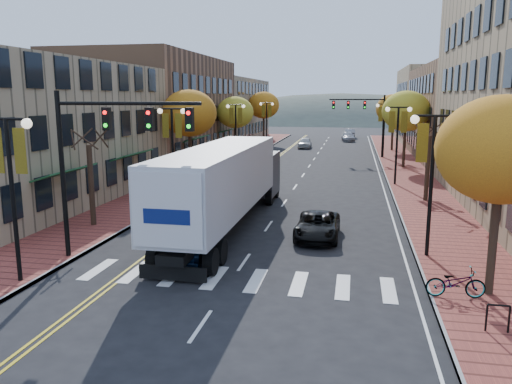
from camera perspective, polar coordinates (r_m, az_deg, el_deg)
The scene contains 32 objects.
ground at distance 17.28m, azimuth -4.31°, elevation -12.19°, with size 200.00×200.00×0.00m, color black.
sidewalk_left at distance 50.08m, azimuth -4.37°, elevation 3.10°, with size 4.00×85.00×0.15m, color brown.
sidewalk_right at distance 48.51m, azimuth 16.61°, elevation 2.43°, with size 4.00×85.00×0.15m, color brown.
building_left_near at distance 35.52m, azimuth -25.91°, elevation 6.09°, with size 12.00×22.00×9.00m, color #9E8966.
building_left_mid at distance 55.58m, azimuth -11.54°, elevation 9.28°, with size 12.00×24.00×11.00m, color brown.
building_left_far at distance 79.27m, azimuth -4.50°, elevation 9.30°, with size 12.00×26.00×9.50m, color #9E8966.
building_right_mid at distance 59.07m, azimuth 25.32°, elevation 8.07°, with size 15.00×24.00×10.00m, color brown.
building_right_far at distance 80.59m, azimuth 21.59°, elevation 9.15°, with size 15.00×20.00×11.00m, color #9E8966.
tree_left_a at distance 27.23m, azimuth -18.31°, elevation 0.74°, with size 0.28×0.28×4.20m.
tree_left_b at distance 41.53m, azimuth -7.64°, elevation 8.90°, with size 4.48×4.48×7.21m.
tree_left_c at distance 56.92m, azimuth -2.40°, elevation 9.07°, with size 4.16×4.16×6.69m.
tree_left_d at distance 74.53m, azimuth 0.88°, elevation 9.90°, with size 4.61×4.61×7.42m.
tree_right_a at distance 18.02m, azimuth 26.25°, elevation 4.32°, with size 4.16×4.16×6.69m.
tree_right_b at distance 33.94m, azimuth 19.01°, elevation 2.59°, with size 0.28×0.28×4.20m.
tree_right_c at distance 49.56m, azimuth 16.79°, elevation 8.83°, with size 4.48×4.48×7.21m.
tree_right_d at distance 65.50m, azimuth 15.46°, elevation 9.12°, with size 4.35×4.35×7.00m.
lamp_left_a at distance 19.50m, azimuth -26.29°, elevation 2.47°, with size 1.96×0.36×6.05m.
lamp_left_b at distance 33.56m, azimuth -9.55°, elevation 6.45°, with size 1.96×0.36×6.05m.
lamp_left_c at distance 50.77m, azimuth -2.33°, elevation 8.01°, with size 1.96×0.36×6.05m.
lamp_left_d at distance 68.39m, azimuth 1.22°, elevation 8.72°, with size 1.96×0.36×6.05m.
lamp_right_a at distance 21.69m, azimuth 19.57°, elevation 3.69°, with size 1.96×0.36×6.05m.
lamp_right_b at distance 39.52m, azimuth 15.87°, elevation 6.82°, with size 1.96×0.36×6.05m.
lamp_right_c at distance 57.46m, azimuth 14.47°, elevation 8.00°, with size 1.96×0.36×6.05m.
traffic_mast_near at distance 20.85m, azimuth -16.98°, elevation 5.32°, with size 6.10×0.35×7.00m.
traffic_mast_far at distance 57.36m, azimuth 12.46°, elevation 8.71°, with size 6.10×0.34×7.00m.
semi_truck at distance 25.77m, azimuth -3.24°, elevation 1.39°, with size 2.89×17.41×4.35m.
navy_sedan at distance 21.31m, azimuth -7.03°, elevation -5.67°, with size 1.55×4.45×1.47m, color #0C1A32.
black_suv at distance 24.42m, azimuth 7.06°, elevation -3.82°, with size 2.04×4.43×1.23m, color black.
car_far_white at distance 67.81m, azimuth 5.60°, elevation 5.63°, with size 1.69×4.20×1.43m, color silver.
car_far_silver at distance 79.42m, azimuth 10.48°, elevation 6.21°, with size 1.89×4.64×1.35m, color #9B9BA2.
car_far_oncoming at distance 86.15m, azimuth 10.67°, elevation 6.60°, with size 1.57×4.52×1.49m, color #95969C.
bicycle at distance 18.15m, azimuth 21.84°, elevation -9.59°, with size 0.67×1.93×1.02m, color gray.
Camera 1 is at (4.32, -15.32, 6.73)m, focal length 35.00 mm.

